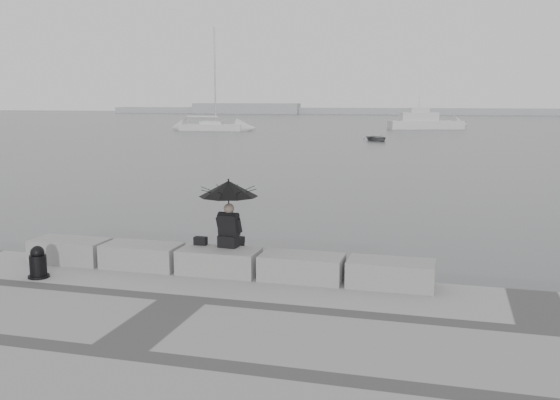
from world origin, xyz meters
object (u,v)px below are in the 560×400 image
(mooring_bollard, at_px, (38,265))
(seated_person, at_px, (228,197))
(sailboat_left, at_px, (212,126))
(motor_cruiser, at_px, (426,122))
(dinghy, at_px, (377,138))

(mooring_bollard, bearing_deg, seated_person, 23.59)
(sailboat_left, distance_m, motor_cruiser, 28.46)
(mooring_bollard, relative_size, dinghy, 0.20)
(seated_person, bearing_deg, mooring_bollard, -150.05)
(sailboat_left, height_order, motor_cruiser, sailboat_left)
(seated_person, xyz_separation_m, motor_cruiser, (1.00, 74.41, -1.12))
(sailboat_left, xyz_separation_m, motor_cruiser, (26.01, 11.55, 0.37))
(seated_person, xyz_separation_m, dinghy, (-2.48, 48.40, -1.75))
(mooring_bollard, distance_m, dinghy, 49.90)
(seated_person, relative_size, sailboat_left, 0.11)
(sailboat_left, bearing_deg, mooring_bollard, -76.60)
(sailboat_left, bearing_deg, motor_cruiser, 18.78)
(seated_person, distance_m, sailboat_left, 67.68)
(seated_person, height_order, mooring_bollard, seated_person)
(mooring_bollard, xyz_separation_m, sailboat_left, (-21.60, 64.36, -0.25))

